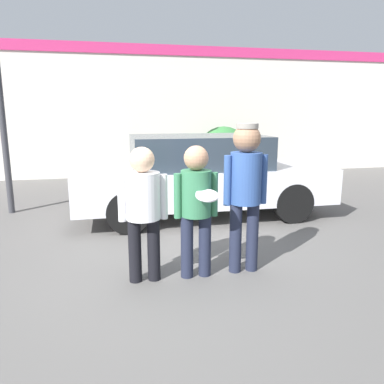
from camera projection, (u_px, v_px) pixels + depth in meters
name	position (u px, v px, depth m)	size (l,w,h in m)	color
ground_plane	(180.00, 264.00, 4.93)	(56.00, 56.00, 0.00)	#5B5956
storefront_building	(136.00, 111.00, 11.41)	(24.00, 0.22, 3.93)	silver
person_left	(143.00, 203.00, 4.26)	(0.57, 0.40, 1.58)	black
person_middle_with_frisbee	(196.00, 201.00, 4.38)	(0.53, 0.56, 1.59)	#1E2338
person_right	(246.00, 183.00, 4.50)	(0.55, 0.38, 1.83)	#1E2338
parked_car_near	(202.00, 176.00, 7.08)	(4.73, 1.81, 1.54)	silver
street_lamp	(5.00, 20.00, 6.75)	(1.26, 0.35, 5.85)	#38383D
shrub	(223.00, 152.00, 11.27)	(1.55, 1.55, 1.55)	#387A3D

